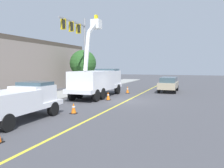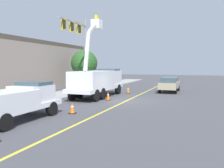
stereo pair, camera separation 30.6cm
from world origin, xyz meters
name	(u,v)px [view 1 (the left image)]	position (x,y,z in m)	size (l,w,h in m)	color
ground	(126,101)	(0.00, 0.00, 0.00)	(120.00, 120.00, 0.00)	#47474C
sidewalk_far_side	(51,97)	(0.00, 7.50, 0.06)	(60.00, 3.60, 0.12)	#9E9E99
lane_centre_stripe	(126,101)	(0.00, 0.00, 0.00)	(50.00, 0.16, 0.01)	yellow
utility_bucket_truck	(98,80)	(1.81, 3.43, 1.64)	(8.20, 2.59, 8.05)	white
service_pickup_truck	(18,101)	(-9.03, 3.42, 1.12)	(5.60, 2.19, 2.06)	white
passing_minivan	(169,83)	(8.56, -2.59, 0.97)	(4.80, 1.95, 1.69)	tan
traffic_cone_mid_front	(74,108)	(-6.18, 1.63, 0.34)	(0.40, 0.40, 0.70)	black
traffic_cone_mid_rear	(108,96)	(0.04, 1.65, 0.37)	(0.40, 0.40, 0.75)	black
traffic_cone_trailing	(128,90)	(5.61, 1.49, 0.38)	(0.40, 0.40, 0.78)	black
traffic_signal_mast	(78,40)	(3.71, 6.48, 5.80)	(5.42, 0.56, 8.36)	gray
commercial_building_backdrop	(11,66)	(4.04, 16.08, 3.02)	(21.11, 9.05, 6.03)	gray
street_tree_right	(83,63)	(8.99, 8.60, 3.33)	(3.50, 3.50, 5.09)	brown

